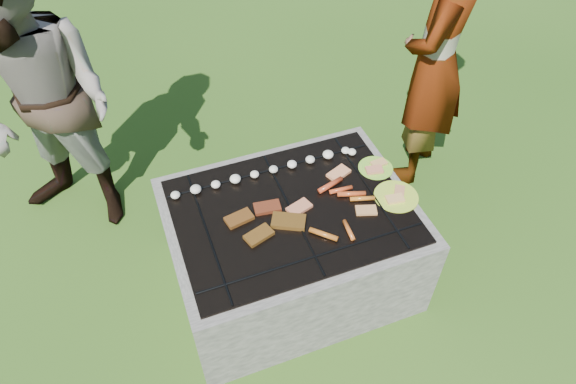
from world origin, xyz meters
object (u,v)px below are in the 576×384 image
Objects in this scene: plate_far at (376,168)px; plate_near at (396,197)px; cook at (436,63)px; bystander at (46,107)px; fire_pit at (291,248)px.

plate_far is 0.24m from plate_near.
bystander reaches higher than cook.
bystander reaches higher than plate_far.
plate_near is (-0.00, -0.24, -0.00)m from plate_far.
plate_near is 0.17× the size of bystander.
plate_near is at bearing 4.57° from bystander.
plate_near is at bearing -90.09° from plate_far.
cook is 0.99× the size of bystander.
bystander is at bearing -50.13° from cook.
fire_pit is 0.66m from plate_near.
plate_far is 0.70× the size of plate_near.
fire_pit is 1.45m from cook.
plate_far is at bearing 89.91° from plate_near.
plate_far reaches higher than fire_pit.
plate_far is 0.82m from cook.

